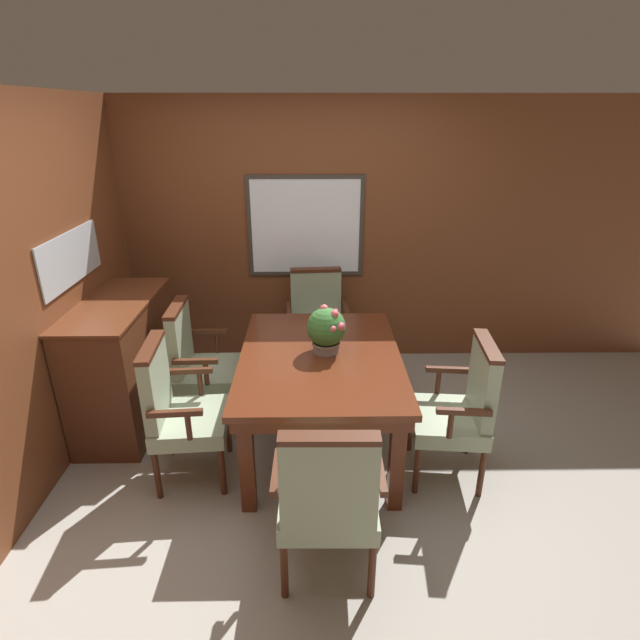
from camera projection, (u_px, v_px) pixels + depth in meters
The scene contains 11 objects.
ground_plane at pixel (301, 468), 3.50m from camera, with size 14.00×14.00×0.00m, color #A39E93.
wall_back at pixel (303, 236), 4.67m from camera, with size 7.20×0.08×2.45m.
wall_left at pixel (21, 307), 3.00m from camera, with size 0.08×7.20×2.45m.
dining_table at pixel (320, 367), 3.52m from camera, with size 1.12×1.53×0.74m.
chair_head_near at pixel (328, 497), 2.49m from camera, with size 0.56×0.48×0.99m.
chair_right_near at pixel (461, 406), 3.26m from camera, with size 0.52×0.58×0.99m.
chair_left_far at pixel (198, 360), 3.85m from camera, with size 0.49×0.56×0.99m.
chair_left_near at pixel (178, 407), 3.24m from camera, with size 0.51×0.58×0.99m.
chair_head_far at pixel (317, 319), 4.60m from camera, with size 0.58×0.51×0.99m.
potted_plant at pixel (326, 329), 3.46m from camera, with size 0.27×0.27×0.34m.
sideboard_cabinet at pixel (124, 363), 3.88m from camera, with size 0.52×1.18×1.00m.
Camera 1 is at (0.09, -2.82, 2.32)m, focal length 28.00 mm.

